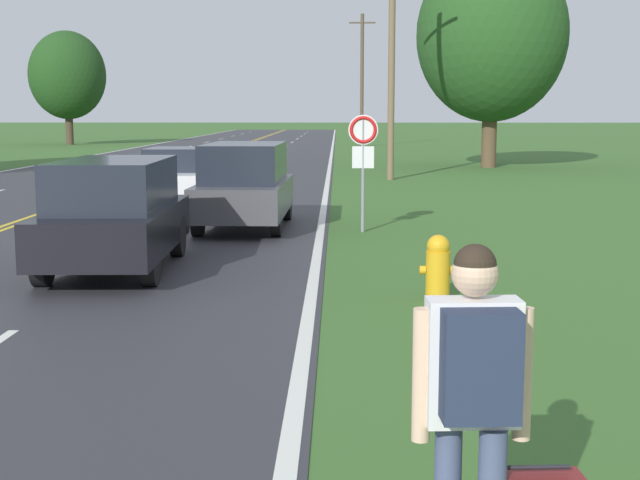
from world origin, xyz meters
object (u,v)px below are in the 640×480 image
object	(u,v)px
tree_behind_sign	(67,75)
tree_right_cluster	(492,35)
traffic_sign	(363,144)
fire_hydrant	(438,267)
car_white_sedan_mid_near	(177,174)
car_black_van_nearest	(115,212)
hitchhiker_person	(474,382)
car_dark_grey_van_approaching	(245,184)

from	to	relation	value
tree_behind_sign	tree_right_cluster	bearing A→B (deg)	-45.26
tree_right_cluster	traffic_sign	bearing A→B (deg)	-106.01
fire_hydrant	tree_right_cluster	xyz separation A→B (m)	(5.34, 27.96, 5.27)
tree_behind_sign	car_white_sedan_mid_near	world-z (taller)	tree_behind_sign
car_black_van_nearest	car_white_sedan_mid_near	xyz separation A→B (m)	(-0.95, 10.59, -0.16)
hitchhiker_person	car_white_sedan_mid_near	xyz separation A→B (m)	(-5.05, 19.80, -0.35)
tree_right_cluster	tree_behind_sign	bearing A→B (deg)	134.74
car_white_sedan_mid_near	fire_hydrant	bearing A→B (deg)	22.59
fire_hydrant	car_dark_grey_van_approaching	size ratio (longest dim) A/B	0.19
hitchhiker_person	car_white_sedan_mid_near	world-z (taller)	hitchhiker_person
fire_hydrant	tree_right_cluster	world-z (taller)	tree_right_cluster
car_dark_grey_van_approaching	car_white_sedan_mid_near	world-z (taller)	car_dark_grey_van_approaching
hitchhiker_person	car_black_van_nearest	size ratio (longest dim) A/B	0.42
tree_right_cluster	car_black_van_nearest	size ratio (longest dim) A/B	2.22
tree_behind_sign	car_white_sedan_mid_near	xyz separation A→B (m)	(15.56, -42.09, -4.34)
tree_right_cluster	fire_hydrant	bearing A→B (deg)	-100.81
car_dark_grey_van_approaching	traffic_sign	bearing A→B (deg)	76.00
hitchhiker_person	car_dark_grey_van_approaching	bearing A→B (deg)	6.99
fire_hydrant	car_black_van_nearest	distance (m)	5.20
traffic_sign	car_black_van_nearest	xyz separation A→B (m)	(-3.94, -4.48, -0.88)
traffic_sign	car_dark_grey_van_approaching	distance (m)	2.69
hitchhiker_person	car_white_sedan_mid_near	size ratio (longest dim) A/B	0.45
tree_behind_sign	hitchhiker_person	bearing A→B (deg)	-71.58
car_dark_grey_van_approaching	car_black_van_nearest	bearing A→B (deg)	-15.01
traffic_sign	tree_behind_sign	size ratio (longest dim) A/B	0.29
hitchhiker_person	car_black_van_nearest	distance (m)	10.09
traffic_sign	car_dark_grey_van_approaching	bearing A→B (deg)	165.02
fire_hydrant	tree_right_cluster	size ratio (longest dim) A/B	0.09
traffic_sign	tree_behind_sign	xyz separation A→B (m)	(-20.44, 48.19, 3.30)
hitchhiker_person	car_dark_grey_van_approaching	world-z (taller)	hitchhiker_person
tree_right_cluster	car_white_sedan_mid_near	distance (m)	19.47
traffic_sign	tree_right_cluster	bearing A→B (deg)	73.99
car_black_van_nearest	car_dark_grey_van_approaching	distance (m)	5.35
tree_behind_sign	tree_right_cluster	size ratio (longest dim) A/B	0.88
car_white_sedan_mid_near	car_dark_grey_van_approaching	bearing A→B (deg)	22.47
tree_behind_sign	tree_right_cluster	world-z (taller)	tree_right_cluster
car_dark_grey_van_approaching	car_white_sedan_mid_near	size ratio (longest dim) A/B	1.12
fire_hydrant	hitchhiker_person	bearing A→B (deg)	-95.02
car_dark_grey_van_approaching	fire_hydrant	bearing A→B (deg)	25.16
car_black_van_nearest	traffic_sign	bearing A→B (deg)	136.81
hitchhiker_person	car_black_van_nearest	world-z (taller)	hitchhiker_person
fire_hydrant	car_dark_grey_van_approaching	xyz separation A→B (m)	(-3.26, 7.25, 0.50)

